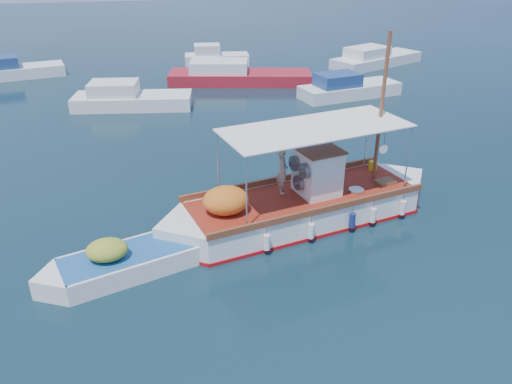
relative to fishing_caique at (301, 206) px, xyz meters
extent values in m
plane|color=black|center=(-0.57, -0.78, -0.58)|extent=(160.00, 160.00, 0.00)
cube|color=white|center=(0.06, 0.01, -0.20)|extent=(8.62, 4.49, 1.21)
cube|color=white|center=(-3.95, -0.90, -0.20)|extent=(2.68, 2.68, 1.21)
cube|color=white|center=(4.07, 0.92, -0.20)|extent=(2.68, 2.68, 1.21)
cube|color=#9E0F12|center=(0.06, 0.01, -0.56)|extent=(8.75, 4.60, 0.20)
cube|color=maroon|center=(0.06, 0.01, 0.38)|extent=(8.57, 4.27, 0.07)
cube|color=brown|center=(-0.25, 1.36, 0.51)|extent=(8.15, 1.95, 0.22)
cube|color=brown|center=(0.36, -1.34, 0.51)|extent=(8.15, 1.95, 0.22)
cube|color=white|center=(0.59, 0.13, 1.23)|extent=(1.60, 1.68, 1.64)
cube|color=brown|center=(0.59, 0.13, 2.08)|extent=(1.73, 1.81, 0.07)
cylinder|color=slate|center=(-0.03, -0.37, 1.55)|extent=(0.36, 0.59, 0.55)
cylinder|color=slate|center=(-0.18, 0.32, 1.55)|extent=(0.36, 0.59, 0.55)
cylinder|color=slate|center=(-0.10, -0.03, 0.95)|extent=(0.36, 0.59, 0.55)
cylinder|color=brown|center=(3.05, 0.69, 3.14)|extent=(0.16, 0.16, 5.48)
cylinder|color=brown|center=(2.20, 0.49, 2.70)|extent=(1.94, 0.52, 0.09)
cylinder|color=silver|center=(-2.88, 0.58, 1.64)|extent=(0.06, 0.06, 2.47)
cylinder|color=silver|center=(-2.35, -1.77, 1.64)|extent=(0.06, 0.06, 2.47)
cylinder|color=silver|center=(3.21, 1.96, 1.64)|extent=(0.06, 0.06, 2.47)
cylinder|color=silver|center=(3.74, -0.39, 1.64)|extent=(0.06, 0.06, 2.47)
cube|color=silver|center=(0.43, 0.10, 2.89)|extent=(6.89, 3.99, 0.04)
ellipsoid|color=orange|center=(-2.83, -0.64, 0.86)|extent=(1.78, 1.61, 0.92)
cube|color=gold|center=(1.31, 0.91, 0.62)|extent=(0.31, 0.25, 0.44)
cylinder|color=gold|center=(3.42, 1.56, 0.59)|extent=(0.39, 0.39, 0.37)
cube|color=brown|center=(3.36, 0.31, 0.47)|extent=(0.80, 0.64, 0.13)
cylinder|color=#B2B2B2|center=(2.01, -0.17, 0.47)|extent=(0.66, 0.66, 0.13)
cylinder|color=white|center=(2.66, -0.58, 2.19)|extent=(0.33, 0.10, 0.33)
cylinder|color=white|center=(-1.74, -1.97, -0.09)|extent=(0.26, 0.26, 0.53)
cylinder|color=navy|center=(1.47, -1.24, -0.09)|extent=(0.26, 0.26, 0.53)
cylinder|color=white|center=(3.60, -0.76, -0.09)|extent=(0.26, 0.26, 0.53)
imported|color=gray|center=(-0.62, 0.42, 1.27)|extent=(0.45, 0.65, 1.70)
cube|color=white|center=(-5.92, -1.85, -0.35)|extent=(4.60, 2.94, 0.84)
cube|color=white|center=(-7.96, -2.52, -0.35)|extent=(1.59, 1.59, 0.84)
cube|color=white|center=(-3.88, -1.18, -0.35)|extent=(1.59, 1.59, 0.84)
cube|color=#205593|center=(-5.92, -1.85, 0.05)|extent=(4.55, 2.76, 0.05)
ellipsoid|color=#9AA72F|center=(-6.63, -2.08, 0.38)|extent=(1.49, 1.34, 0.62)
cube|color=silver|center=(-5.97, 15.48, -0.28)|extent=(7.34, 3.45, 1.00)
cube|color=silver|center=(-7.02, 15.64, 0.62)|extent=(3.10, 2.45, 0.80)
cube|color=maroon|center=(1.54, 19.87, -0.28)|extent=(10.40, 4.97, 1.00)
cube|color=silver|center=(0.07, 20.21, 0.62)|extent=(4.44, 3.22, 0.80)
cube|color=silver|center=(7.89, 14.95, -0.28)|extent=(7.00, 3.49, 1.00)
cube|color=navy|center=(6.91, 14.75, 0.62)|extent=(3.00, 2.37, 0.80)
cube|color=silver|center=(13.56, 23.22, -0.28)|extent=(8.65, 5.83, 1.00)
cube|color=silver|center=(12.43, 22.70, 0.62)|extent=(3.95, 3.40, 0.80)
cube|color=silver|center=(-14.56, 25.10, -0.28)|extent=(7.20, 3.79, 1.00)
cube|color=silver|center=(0.81, 26.46, -0.28)|extent=(5.37, 2.48, 1.00)
cube|color=silver|center=(0.04, 26.53, 0.62)|extent=(2.23, 1.89, 0.80)
camera|label=1|loc=(-4.97, -15.11, 8.51)|focal=35.00mm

